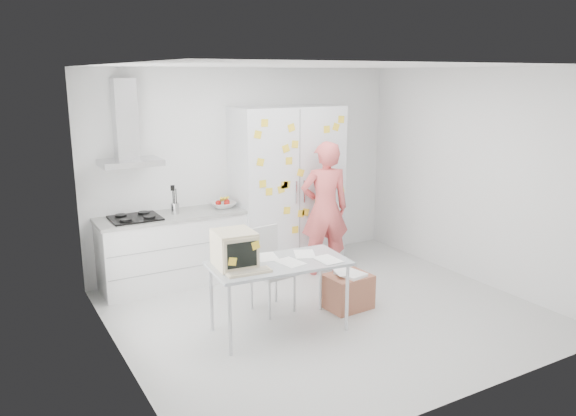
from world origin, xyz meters
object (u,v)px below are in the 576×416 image
cardboard_box (348,291)px  chair (269,264)px  person (325,209)px  desk (251,256)px

cardboard_box → chair: bearing=151.3°
person → chair: size_ratio=1.88×
person → cardboard_box: bearing=85.9°
desk → chair: desk is taller
desk → cardboard_box: desk is taller
person → chair: 1.42m
person → chair: bearing=45.5°
desk → cardboard_box: (1.25, 0.06, -0.64)m
desk → chair: (0.45, 0.50, -0.31)m
desk → chair: size_ratio=1.54×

